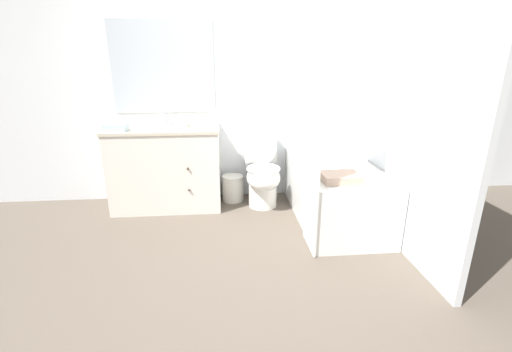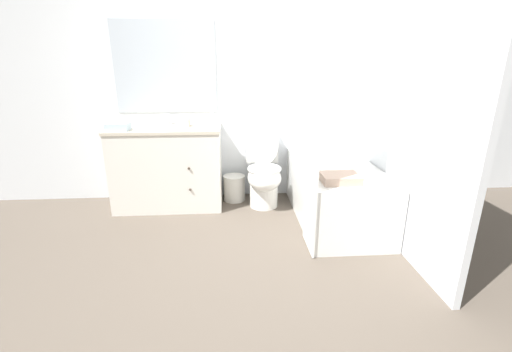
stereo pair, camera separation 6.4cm
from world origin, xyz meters
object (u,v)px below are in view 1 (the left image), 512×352
(vanity_cabinet, at_px, (167,167))
(hand_towel_folded, at_px, (116,127))
(tissue_box, at_px, (182,122))
(soap_dispenser, at_px, (211,120))
(bathtub, at_px, (334,191))
(bath_towel_folded, at_px, (340,178))
(wastebasket, at_px, (233,188))
(sink_faucet, at_px, (166,121))
(toilet, at_px, (262,173))

(vanity_cabinet, height_order, hand_towel_folded, hand_towel_folded)
(tissue_box, bearing_deg, soap_dispenser, 5.34)
(bathtub, xyz_separation_m, bath_towel_folded, (-0.12, -0.49, 0.31))
(wastebasket, bearing_deg, hand_towel_folded, -167.81)
(bathtub, xyz_separation_m, soap_dispenser, (-1.19, 0.52, 0.65))
(bathtub, relative_size, bath_towel_folded, 4.73)
(wastebasket, height_order, soap_dispenser, soap_dispenser)
(bathtub, bearing_deg, tissue_box, 161.82)
(hand_towel_folded, bearing_deg, soap_dispenser, 12.91)
(bathtub, bearing_deg, wastebasket, 150.77)
(soap_dispenser, height_order, hand_towel_folded, soap_dispenser)
(bathtub, relative_size, hand_towel_folded, 7.05)
(sink_faucet, height_order, bathtub, sink_faucet)
(wastebasket, height_order, tissue_box, tissue_box)
(sink_faucet, height_order, tissue_box, sink_faucet)
(sink_faucet, height_order, hand_towel_folded, sink_faucet)
(wastebasket, bearing_deg, sink_faucet, 171.74)
(wastebasket, height_order, hand_towel_folded, hand_towel_folded)
(wastebasket, bearing_deg, tissue_box, -173.14)
(sink_faucet, relative_size, bath_towel_folded, 0.46)
(vanity_cabinet, xyz_separation_m, tissue_box, (0.19, 0.03, 0.47))
(hand_towel_folded, bearing_deg, sink_faucet, 39.02)
(toilet, height_order, bath_towel_folded, toilet)
(vanity_cabinet, distance_m, hand_towel_folded, 0.64)
(soap_dispenser, distance_m, hand_towel_folded, 0.93)
(sink_faucet, bearing_deg, soap_dispenser, -15.41)
(toilet, bearing_deg, wastebasket, 153.60)
(wastebasket, height_order, bath_towel_folded, bath_towel_folded)
(soap_dispenser, xyz_separation_m, bath_towel_folded, (1.07, -1.01, -0.34))
(sink_faucet, height_order, soap_dispenser, soap_dispenser)
(bathtub, height_order, wastebasket, bathtub)
(bathtub, bearing_deg, sink_faucet, 158.80)
(tissue_box, xyz_separation_m, bath_towel_folded, (1.37, -0.98, -0.32))
(sink_faucet, height_order, wastebasket, sink_faucet)
(soap_dispenser, relative_size, bath_towel_folded, 0.49)
(toilet, relative_size, bathtub, 0.59)
(vanity_cabinet, relative_size, tissue_box, 8.64)
(vanity_cabinet, relative_size, sink_faucet, 7.96)
(vanity_cabinet, relative_size, bathtub, 0.78)
(sink_faucet, xyz_separation_m, hand_towel_folded, (-0.42, -0.34, 0.00))
(toilet, height_order, wastebasket, toilet)
(sink_faucet, height_order, toilet, sink_faucet)
(soap_dispenser, bearing_deg, tissue_box, -174.66)
(wastebasket, xyz_separation_m, hand_towel_folded, (-1.12, -0.24, 0.75))
(toilet, relative_size, tissue_box, 6.51)
(toilet, bearing_deg, soap_dispenser, 166.71)
(toilet, distance_m, hand_towel_folded, 1.53)
(vanity_cabinet, xyz_separation_m, toilet, (1.01, -0.06, -0.07))
(vanity_cabinet, relative_size, bath_towel_folded, 3.69)
(tissue_box, relative_size, soap_dispenser, 0.87)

